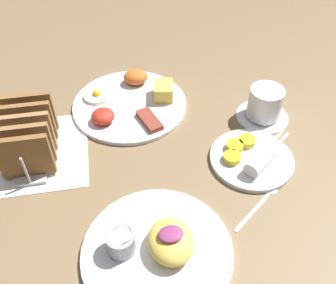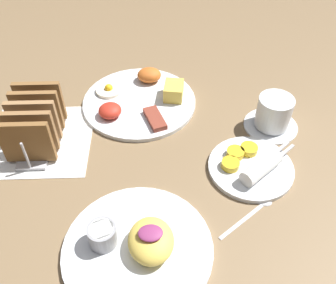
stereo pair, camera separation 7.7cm
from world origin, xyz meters
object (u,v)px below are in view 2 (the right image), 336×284
Objects in this scene: plate_foreground at (138,245)px; coffee_cup at (273,114)px; plate_condiments at (252,167)px; plate_breakfast at (140,99)px; toast_rack at (34,122)px.

plate_foreground is 0.42m from coffee_cup.
plate_breakfast is at bearing 135.14° from plate_condiments.
toast_rack is at bearing -150.34° from plate_breakfast.
coffee_cup is at bearing 45.48° from plate_foreground.
plate_condiments is 0.45m from toast_rack.
toast_rack reaches higher than plate_foreground.
toast_rack is at bearing 167.04° from plate_condiments.
plate_foreground is 2.10× the size of coffee_cup.
coffee_cup reaches higher than plate_condiments.
plate_condiments is 0.15m from coffee_cup.
coffee_cup is at bearing -18.11° from plate_breakfast.
plate_condiments is at bearing -118.19° from coffee_cup.
toast_rack is at bearing 129.05° from plate_foreground.
toast_rack is at bearing -177.01° from coffee_cup.
toast_rack is (-0.44, 0.10, 0.04)m from plate_condiments.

